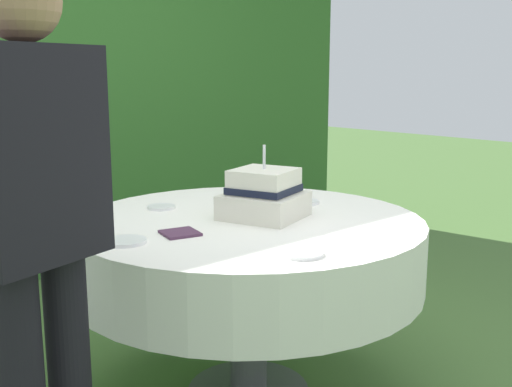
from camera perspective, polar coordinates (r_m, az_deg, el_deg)
The scene contains 9 objects.
foliage_hedge at distance 4.44m, azimuth -21.51°, elevation 12.47°, with size 5.47×0.66×2.99m, color #336628.
cake_table at distance 2.52m, azimuth -0.74°, elevation -5.34°, with size 1.40×1.40×0.76m.
wedding_cake at distance 2.49m, azimuth 0.69°, elevation -0.12°, with size 0.37×0.38×0.29m.
serving_plate_near at distance 2.69m, azimuth -8.69°, elevation -1.24°, with size 0.12×0.12×0.01m, color white.
serving_plate_far at distance 2.78m, azimuth 4.31°, elevation -0.76°, with size 0.15×0.15×0.01m, color white.
serving_plate_left at distance 2.18m, azimuth -11.86°, elevation -4.30°, with size 0.14×0.14×0.01m, color white.
serving_plate_right at distance 2.00m, azimuth 4.17°, elevation -5.49°, with size 0.14×0.14×0.01m, color white.
napkin_stack at distance 2.26m, azimuth -6.99°, elevation -3.62°, with size 0.12×0.12×0.01m, color #4C2D47.
standing_person at distance 1.71m, azimuth -19.55°, elevation -3.17°, with size 0.40×0.29×1.60m.
Camera 1 is at (-1.59, -1.81, 1.33)m, focal length 43.54 mm.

